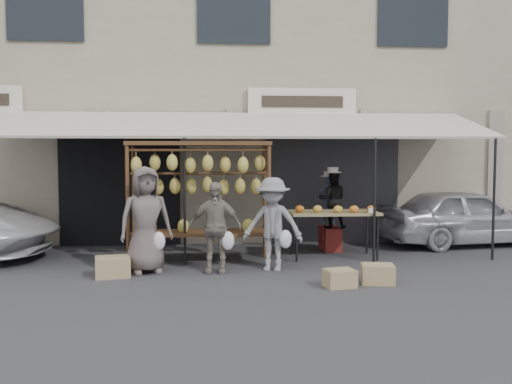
{
  "coord_description": "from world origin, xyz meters",
  "views": [
    {
      "loc": [
        -0.55,
        -9.15,
        2.04
      ],
      "look_at": [
        0.31,
        1.4,
        1.3
      ],
      "focal_mm": 40.0,
      "sensor_mm": 36.0,
      "label": 1
    }
  ],
  "objects_px": {
    "vendor_right": "(333,200)",
    "crate_near_b": "(378,274)",
    "banana_rack": "(199,178)",
    "crate_near_a": "(340,278)",
    "customer_right": "(273,224)",
    "sedan": "(465,217)",
    "customer_mid": "(215,227)",
    "customer_left": "(146,220)",
    "produce_table": "(334,213)",
    "vendor_left": "(329,200)",
    "crate_far": "(113,267)"
  },
  "relations": [
    {
      "from": "produce_table",
      "to": "crate_far",
      "type": "height_order",
      "value": "produce_table"
    },
    {
      "from": "customer_mid",
      "to": "crate_near_a",
      "type": "height_order",
      "value": "customer_mid"
    },
    {
      "from": "vendor_right",
      "to": "customer_right",
      "type": "xyz_separation_m",
      "value": [
        -1.43,
        -1.78,
        -0.27
      ]
    },
    {
      "from": "customer_left",
      "to": "crate_near_b",
      "type": "distance_m",
      "value": 3.91
    },
    {
      "from": "banana_rack",
      "to": "customer_right",
      "type": "height_order",
      "value": "banana_rack"
    },
    {
      "from": "produce_table",
      "to": "crate_near_b",
      "type": "height_order",
      "value": "produce_table"
    },
    {
      "from": "vendor_left",
      "to": "customer_left",
      "type": "bearing_deg",
      "value": 15.96
    },
    {
      "from": "vendor_left",
      "to": "crate_far",
      "type": "xyz_separation_m",
      "value": [
        -4.07,
        -2.35,
        -0.87
      ]
    },
    {
      "from": "banana_rack",
      "to": "crate_far",
      "type": "xyz_separation_m",
      "value": [
        -1.4,
        -1.1,
        -1.4
      ]
    },
    {
      "from": "banana_rack",
      "to": "crate_far",
      "type": "relative_size",
      "value": 4.71
    },
    {
      "from": "crate_near_a",
      "to": "customer_right",
      "type": "bearing_deg",
      "value": 123.95
    },
    {
      "from": "crate_near_a",
      "to": "crate_far",
      "type": "relative_size",
      "value": 0.81
    },
    {
      "from": "customer_mid",
      "to": "crate_far",
      "type": "relative_size",
      "value": 2.8
    },
    {
      "from": "produce_table",
      "to": "crate_near_b",
      "type": "distance_m",
      "value": 2.31
    },
    {
      "from": "produce_table",
      "to": "customer_right",
      "type": "xyz_separation_m",
      "value": [
        -1.3,
        -1.07,
        -0.06
      ]
    },
    {
      "from": "vendor_right",
      "to": "produce_table",
      "type": "bearing_deg",
      "value": 90.61
    },
    {
      "from": "crate_near_b",
      "to": "crate_far",
      "type": "bearing_deg",
      "value": 169.01
    },
    {
      "from": "sedan",
      "to": "crate_near_a",
      "type": "bearing_deg",
      "value": 126.72
    },
    {
      "from": "customer_left",
      "to": "customer_mid",
      "type": "bearing_deg",
      "value": -22.13
    },
    {
      "from": "banana_rack",
      "to": "crate_near_b",
      "type": "distance_m",
      "value": 3.66
    },
    {
      "from": "vendor_right",
      "to": "customer_mid",
      "type": "xyz_separation_m",
      "value": [
        -2.43,
        -1.86,
        -0.3
      ]
    },
    {
      "from": "customer_mid",
      "to": "banana_rack",
      "type": "bearing_deg",
      "value": 112.97
    },
    {
      "from": "banana_rack",
      "to": "vendor_left",
      "type": "xyz_separation_m",
      "value": [
        2.67,
        1.25,
        -0.53
      ]
    },
    {
      "from": "vendor_left",
      "to": "customer_left",
      "type": "xyz_separation_m",
      "value": [
        -3.56,
        -2.06,
        -0.13
      ]
    },
    {
      "from": "customer_right",
      "to": "crate_near_b",
      "type": "bearing_deg",
      "value": -19.77
    },
    {
      "from": "banana_rack",
      "to": "customer_mid",
      "type": "xyz_separation_m",
      "value": [
        0.27,
        -0.88,
        -0.79
      ]
    },
    {
      "from": "produce_table",
      "to": "vendor_left",
      "type": "bearing_deg",
      "value": 83.88
    },
    {
      "from": "customer_right",
      "to": "crate_near_a",
      "type": "height_order",
      "value": "customer_right"
    },
    {
      "from": "vendor_right",
      "to": "crate_near_a",
      "type": "xyz_separation_m",
      "value": [
        -0.56,
        -3.09,
        -0.94
      ]
    },
    {
      "from": "crate_near_a",
      "to": "sedan",
      "type": "distance_m",
      "value": 5.14
    },
    {
      "from": "customer_left",
      "to": "crate_near_a",
      "type": "height_order",
      "value": "customer_left"
    },
    {
      "from": "vendor_right",
      "to": "vendor_left",
      "type": "bearing_deg",
      "value": -73.35
    },
    {
      "from": "banana_rack",
      "to": "crate_near_a",
      "type": "height_order",
      "value": "banana_rack"
    },
    {
      "from": "crate_far",
      "to": "sedan",
      "type": "xyz_separation_m",
      "value": [
        7.16,
        2.63,
        0.47
      ]
    },
    {
      "from": "produce_table",
      "to": "customer_right",
      "type": "relative_size",
      "value": 1.06
    },
    {
      "from": "vendor_left",
      "to": "crate_near_b",
      "type": "relative_size",
      "value": 2.15
    },
    {
      "from": "crate_far",
      "to": "sedan",
      "type": "relative_size",
      "value": 0.15
    },
    {
      "from": "customer_mid",
      "to": "crate_far",
      "type": "xyz_separation_m",
      "value": [
        -1.67,
        -0.23,
        -0.61
      ]
    },
    {
      "from": "produce_table",
      "to": "customer_left",
      "type": "distance_m",
      "value": 3.63
    },
    {
      "from": "vendor_left",
      "to": "customer_right",
      "type": "height_order",
      "value": "customer_right"
    },
    {
      "from": "produce_table",
      "to": "customer_right",
      "type": "bearing_deg",
      "value": -140.73
    },
    {
      "from": "produce_table",
      "to": "crate_near_a",
      "type": "distance_m",
      "value": 2.52
    },
    {
      "from": "customer_mid",
      "to": "crate_near_a",
      "type": "relative_size",
      "value": 3.45
    },
    {
      "from": "produce_table",
      "to": "crate_near_b",
      "type": "bearing_deg",
      "value": -84.37
    },
    {
      "from": "customer_right",
      "to": "crate_near_a",
      "type": "distance_m",
      "value": 1.71
    },
    {
      "from": "customer_left",
      "to": "customer_mid",
      "type": "distance_m",
      "value": 1.17
    },
    {
      "from": "vendor_right",
      "to": "crate_near_b",
      "type": "relative_size",
      "value": 2.36
    },
    {
      "from": "vendor_right",
      "to": "customer_mid",
      "type": "height_order",
      "value": "vendor_right"
    },
    {
      "from": "banana_rack",
      "to": "sedan",
      "type": "height_order",
      "value": "banana_rack"
    },
    {
      "from": "customer_mid",
      "to": "customer_left",
      "type": "bearing_deg",
      "value": -177.07
    }
  ]
}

